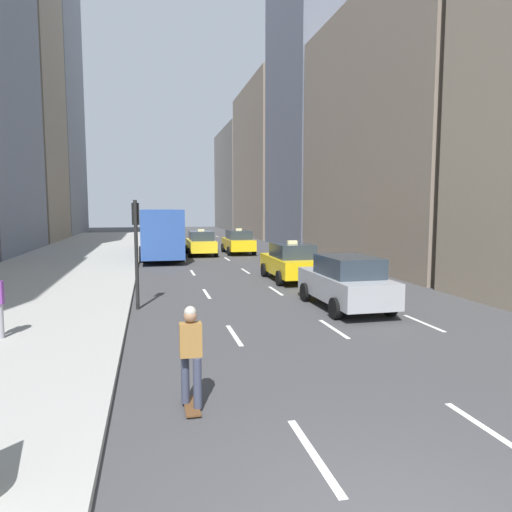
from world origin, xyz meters
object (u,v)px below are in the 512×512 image
at_px(taxi_third, 238,242).
at_px(sedan_black_near, 346,282).
at_px(taxi_lead, 201,243).
at_px(traffic_light_pole, 136,236).
at_px(skateboarder, 191,353).
at_px(city_bus, 160,231).
at_px(taxi_second, 291,262).

relative_size(taxi_third, sedan_black_near, 0.99).
relative_size(taxi_lead, traffic_light_pole, 1.22).
relative_size(sedan_black_near, skateboarder, 2.54).
distance_m(city_bus, traffic_light_pole, 16.77).
bearing_deg(skateboarder, city_bus, 89.83).
bearing_deg(traffic_light_pole, taxi_second, 33.98).
bearing_deg(traffic_light_pole, sedan_black_near, -12.81).
distance_m(sedan_black_near, traffic_light_pole, 7.09).
relative_size(taxi_second, skateboarder, 2.52).
bearing_deg(sedan_black_near, traffic_light_pole, 167.19).
relative_size(taxi_lead, city_bus, 0.38).
relative_size(skateboarder, traffic_light_pole, 0.48).
relative_size(taxi_second, taxi_third, 1.00).
distance_m(taxi_lead, taxi_third, 2.84).
distance_m(taxi_second, skateboarder, 13.86).
bearing_deg(taxi_lead, taxi_second, -77.29).
xyz_separation_m(city_bus, skateboarder, (-0.07, -24.81, -0.82)).
xyz_separation_m(taxi_lead, traffic_light_pole, (-3.95, -16.97, 1.53)).
relative_size(sedan_black_near, city_bus, 0.38).
distance_m(taxi_second, sedan_black_near, 6.09).
distance_m(taxi_second, city_bus, 13.43).
bearing_deg(city_bus, sedan_black_near, -72.91).
relative_size(taxi_third, traffic_light_pole, 1.22).
bearing_deg(city_bus, traffic_light_pole, -93.89).
xyz_separation_m(city_bus, traffic_light_pole, (-1.14, -16.72, 0.62)).
bearing_deg(traffic_light_pole, taxi_third, 68.86).
height_order(taxi_lead, taxi_third, same).
relative_size(taxi_second, sedan_black_near, 0.99).
xyz_separation_m(taxi_lead, taxi_third, (2.80, 0.49, 0.00)).
relative_size(taxi_lead, taxi_third, 1.00).
bearing_deg(taxi_second, traffic_light_pole, -146.02).
bearing_deg(taxi_second, taxi_third, 90.00).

